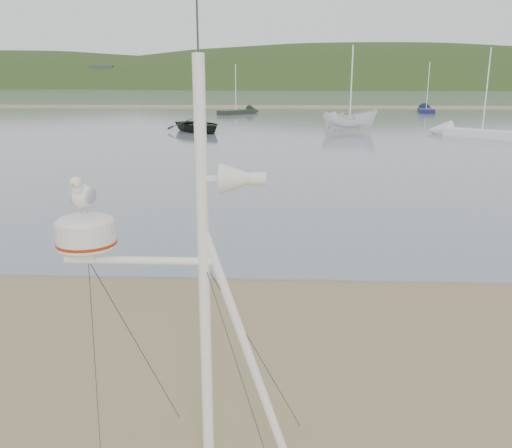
{
  "coord_description": "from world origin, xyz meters",
  "views": [
    {
      "loc": [
        3.12,
        -6.5,
        4.06
      ],
      "look_at": [
        2.78,
        1.0,
        2.02
      ],
      "focal_mm": 38.0,
      "sensor_mm": 36.0,
      "label": 1
    }
  ],
  "objects_px": {
    "mast_rig": "(200,382)",
    "sailboat_dark_mid": "(245,111)",
    "boat_white": "(351,103)",
    "sailboat_blue_far": "(425,110)",
    "sailboat_white_near": "(459,132)",
    "boat_dark": "(198,98)"
  },
  "relations": [
    {
      "from": "boat_dark",
      "to": "sailboat_blue_far",
      "type": "distance_m",
      "value": 34.37
    },
    {
      "from": "mast_rig",
      "to": "sailboat_white_near",
      "type": "distance_m",
      "value": 37.2
    },
    {
      "from": "boat_dark",
      "to": "sailboat_dark_mid",
      "type": "height_order",
      "value": "sailboat_dark_mid"
    },
    {
      "from": "mast_rig",
      "to": "sailboat_dark_mid",
      "type": "relative_size",
      "value": 0.89
    },
    {
      "from": "mast_rig",
      "to": "sailboat_dark_mid",
      "type": "distance_m",
      "value": 57.66
    },
    {
      "from": "boat_dark",
      "to": "sailboat_blue_far",
      "type": "height_order",
      "value": "sailboat_blue_far"
    },
    {
      "from": "mast_rig",
      "to": "boat_dark",
      "type": "bearing_deg",
      "value": 98.53
    },
    {
      "from": "sailboat_blue_far",
      "to": "boat_white",
      "type": "bearing_deg",
      "value": -116.12
    },
    {
      "from": "mast_rig",
      "to": "sailboat_white_near",
      "type": "bearing_deg",
      "value": 69.01
    },
    {
      "from": "mast_rig",
      "to": "sailboat_blue_far",
      "type": "height_order",
      "value": "sailboat_blue_far"
    },
    {
      "from": "mast_rig",
      "to": "sailboat_dark_mid",
      "type": "xyz_separation_m",
      "value": [
        -3.31,
        57.56,
        -0.95
      ]
    },
    {
      "from": "sailboat_white_near",
      "to": "boat_white",
      "type": "bearing_deg",
      "value": 157.29
    },
    {
      "from": "sailboat_blue_far",
      "to": "mast_rig",
      "type": "bearing_deg",
      "value": -106.04
    },
    {
      "from": "sailboat_blue_far",
      "to": "sailboat_white_near",
      "type": "relative_size",
      "value": 0.99
    },
    {
      "from": "boat_dark",
      "to": "sailboat_white_near",
      "type": "relative_size",
      "value": 0.78
    },
    {
      "from": "boat_dark",
      "to": "sailboat_white_near",
      "type": "height_order",
      "value": "sailboat_white_near"
    },
    {
      "from": "sailboat_dark_mid",
      "to": "sailboat_white_near",
      "type": "bearing_deg",
      "value": -53.94
    },
    {
      "from": "boat_dark",
      "to": "sailboat_blue_far",
      "type": "relative_size",
      "value": 0.79
    },
    {
      "from": "sailboat_dark_mid",
      "to": "boat_white",
      "type": "bearing_deg",
      "value": -64.77
    },
    {
      "from": "sailboat_white_near",
      "to": "boat_dark",
      "type": "bearing_deg",
      "value": 174.59
    },
    {
      "from": "boat_white",
      "to": "sailboat_blue_far",
      "type": "relative_size",
      "value": 0.66
    },
    {
      "from": "boat_dark",
      "to": "sailboat_blue_far",
      "type": "xyz_separation_m",
      "value": [
        23.22,
        25.24,
        -2.26
      ]
    }
  ]
}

